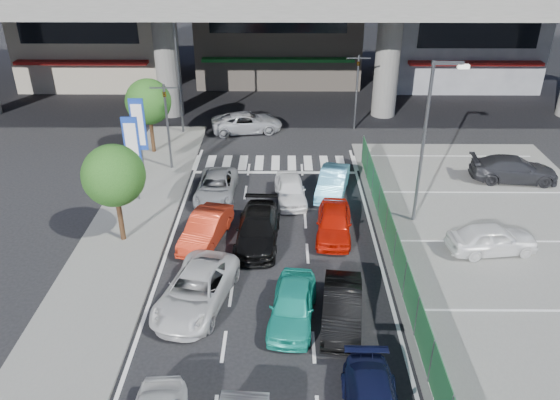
{
  "coord_description": "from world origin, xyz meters",
  "views": [
    {
      "loc": [
        0.53,
        -17.67,
        13.76
      ],
      "look_at": [
        0.35,
        3.95,
        2.23
      ],
      "focal_mm": 35.0,
      "sensor_mm": 36.0,
      "label": 1
    }
  ],
  "objects_px": {
    "tree_near": "(114,176)",
    "hatch_black_mid_right": "(342,308)",
    "signboard_far": "(139,127)",
    "tree_far": "(148,102)",
    "sedan_white_front_mid": "(290,190)",
    "traffic_cone": "(387,217)",
    "parked_sedan_dgrey": "(514,169)",
    "traffic_light_left": "(166,106)",
    "signboard_near": "(132,148)",
    "wagon_silver_front_left": "(216,187)",
    "street_lamp_left": "(180,65)",
    "taxi_orange_left": "(206,228)",
    "traffic_light_right": "(358,74)",
    "crossing_wagon_silver": "(247,122)",
    "sedan_white_mid_left": "(196,290)",
    "taxi_teal_mid": "(293,305)",
    "sedan_black_mid": "(258,229)",
    "street_lamp_right": "(429,131)",
    "kei_truck_front_right": "(333,182)",
    "parked_sedan_white": "(492,239)",
    "taxi_orange_right": "(334,223)"
  },
  "relations": [
    {
      "from": "signboard_far",
      "to": "tree_far",
      "type": "relative_size",
      "value": 0.98
    },
    {
      "from": "traffic_light_left",
      "to": "kei_truck_front_right",
      "type": "bearing_deg",
      "value": -18.02
    },
    {
      "from": "street_lamp_right",
      "to": "traffic_light_left",
      "type": "bearing_deg",
      "value": 155.84
    },
    {
      "from": "tree_near",
      "to": "taxi_teal_mid",
      "type": "relative_size",
      "value": 1.19
    },
    {
      "from": "street_lamp_left",
      "to": "sedan_white_front_mid",
      "type": "height_order",
      "value": "street_lamp_left"
    },
    {
      "from": "street_lamp_left",
      "to": "sedan_white_front_mid",
      "type": "xyz_separation_m",
      "value": [
        7.19,
        -9.87,
        -4.13
      ]
    },
    {
      "from": "traffic_light_right",
      "to": "wagon_silver_front_left",
      "type": "bearing_deg",
      "value": -129.26
    },
    {
      "from": "traffic_light_left",
      "to": "tree_near",
      "type": "relative_size",
      "value": 1.08
    },
    {
      "from": "tree_far",
      "to": "parked_sedan_dgrey",
      "type": "bearing_deg",
      "value": -10.44
    },
    {
      "from": "signboard_far",
      "to": "parked_sedan_dgrey",
      "type": "height_order",
      "value": "signboard_far"
    },
    {
      "from": "tree_near",
      "to": "hatch_black_mid_right",
      "type": "height_order",
      "value": "tree_near"
    },
    {
      "from": "signboard_far",
      "to": "sedan_white_front_mid",
      "type": "xyz_separation_m",
      "value": [
        8.46,
        -2.87,
        -2.42
      ]
    },
    {
      "from": "sedan_black_mid",
      "to": "crossing_wagon_silver",
      "type": "bearing_deg",
      "value": 98.09
    },
    {
      "from": "street_lamp_left",
      "to": "kei_truck_front_right",
      "type": "distance_m",
      "value": 13.75
    },
    {
      "from": "traffic_light_left",
      "to": "taxi_orange_left",
      "type": "height_order",
      "value": "traffic_light_left"
    },
    {
      "from": "signboard_far",
      "to": "traffic_light_left",
      "type": "bearing_deg",
      "value": 35.7
    },
    {
      "from": "signboard_near",
      "to": "wagon_silver_front_left",
      "type": "distance_m",
      "value": 4.78
    },
    {
      "from": "traffic_light_left",
      "to": "signboard_near",
      "type": "relative_size",
      "value": 1.11
    },
    {
      "from": "signboard_near",
      "to": "sedan_white_mid_left",
      "type": "relative_size",
      "value": 0.95
    },
    {
      "from": "street_lamp_right",
      "to": "sedan_black_mid",
      "type": "xyz_separation_m",
      "value": [
        -7.86,
        -2.05,
        -4.08
      ]
    },
    {
      "from": "tree_near",
      "to": "parked_sedan_white",
      "type": "relative_size",
      "value": 1.2
    },
    {
      "from": "traffic_light_left",
      "to": "street_lamp_left",
      "type": "distance_m",
      "value": 6.06
    },
    {
      "from": "traffic_light_left",
      "to": "tree_near",
      "type": "bearing_deg",
      "value": -95.71
    },
    {
      "from": "hatch_black_mid_right",
      "to": "parked_sedan_dgrey",
      "type": "xyz_separation_m",
      "value": [
        10.88,
        12.18,
        0.09
      ]
    },
    {
      "from": "street_lamp_right",
      "to": "taxi_orange_left",
      "type": "xyz_separation_m",
      "value": [
        -10.28,
        -1.97,
        -4.1
      ]
    },
    {
      "from": "tree_far",
      "to": "traffic_cone",
      "type": "xyz_separation_m",
      "value": [
        13.4,
        -8.82,
        -3.0
      ]
    },
    {
      "from": "taxi_orange_left",
      "to": "traffic_cone",
      "type": "relative_size",
      "value": 6.29
    },
    {
      "from": "taxi_orange_left",
      "to": "street_lamp_left",
      "type": "bearing_deg",
      "value": 116.11
    },
    {
      "from": "tree_near",
      "to": "traffic_cone",
      "type": "bearing_deg",
      "value": 7.59
    },
    {
      "from": "sedan_black_mid",
      "to": "crossing_wagon_silver",
      "type": "height_order",
      "value": "sedan_black_mid"
    },
    {
      "from": "taxi_teal_mid",
      "to": "wagon_silver_front_left",
      "type": "bearing_deg",
      "value": 118.88
    },
    {
      "from": "sedan_black_mid",
      "to": "taxi_orange_right",
      "type": "xyz_separation_m",
      "value": [
        3.58,
        0.65,
        0.0
      ]
    },
    {
      "from": "signboard_near",
      "to": "tree_near",
      "type": "xyz_separation_m",
      "value": [
        0.2,
        -3.99,
        0.32
      ]
    },
    {
      "from": "traffic_cone",
      "to": "traffic_light_left",
      "type": "bearing_deg",
      "value": 151.83
    },
    {
      "from": "traffic_light_right",
      "to": "crossing_wagon_silver",
      "type": "distance_m",
      "value": 8.28
    },
    {
      "from": "signboard_far",
      "to": "sedan_white_front_mid",
      "type": "bearing_deg",
      "value": -18.71
    },
    {
      "from": "traffic_light_right",
      "to": "taxi_orange_left",
      "type": "xyz_separation_m",
      "value": [
        -8.6,
        -14.97,
        -3.26
      ]
    },
    {
      "from": "taxi_orange_left",
      "to": "traffic_cone",
      "type": "distance_m",
      "value": 8.86
    },
    {
      "from": "street_lamp_right",
      "to": "parked_sedan_dgrey",
      "type": "relative_size",
      "value": 1.66
    },
    {
      "from": "sedan_white_mid_left",
      "to": "street_lamp_left",
      "type": "bearing_deg",
      "value": 112.98
    },
    {
      "from": "taxi_teal_mid",
      "to": "crossing_wagon_silver",
      "type": "relative_size",
      "value": 0.83
    },
    {
      "from": "traffic_light_left",
      "to": "sedan_white_mid_left",
      "type": "height_order",
      "value": "traffic_light_left"
    },
    {
      "from": "street_lamp_left",
      "to": "wagon_silver_front_left",
      "type": "bearing_deg",
      "value": -71.44
    },
    {
      "from": "tree_near",
      "to": "sedan_white_front_mid",
      "type": "height_order",
      "value": "tree_near"
    },
    {
      "from": "taxi_teal_mid",
      "to": "sedan_black_mid",
      "type": "distance_m",
      "value": 5.67
    },
    {
      "from": "wagon_silver_front_left",
      "to": "traffic_cone",
      "type": "relative_size",
      "value": 6.76
    },
    {
      "from": "traffic_light_right",
      "to": "sedan_black_mid",
      "type": "xyz_separation_m",
      "value": [
        -6.18,
        -15.05,
        -3.25
      ]
    },
    {
      "from": "tree_near",
      "to": "kei_truck_front_right",
      "type": "distance_m",
      "value": 11.64
    },
    {
      "from": "crossing_wagon_silver",
      "to": "tree_far",
      "type": "bearing_deg",
      "value": 113.32
    },
    {
      "from": "signboard_near",
      "to": "traffic_cone",
      "type": "bearing_deg",
      "value": -10.25
    }
  ]
}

